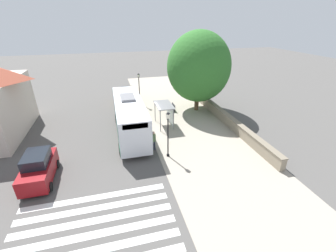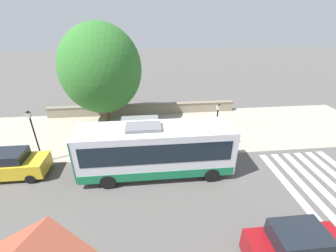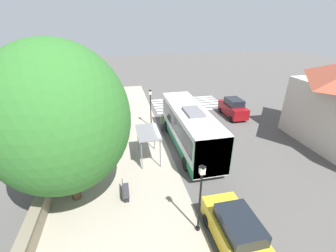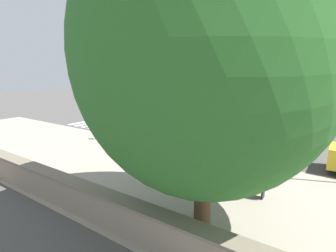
% 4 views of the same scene
% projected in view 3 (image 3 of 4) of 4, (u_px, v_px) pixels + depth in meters
% --- Properties ---
extents(ground_plane, '(120.00, 120.00, 0.00)m').
position_uv_depth(ground_plane, '(171.00, 155.00, 18.51)').
color(ground_plane, '#514F4C').
rests_on(ground_plane, ground).
extents(sidewalk_plaza, '(9.00, 44.00, 0.02)m').
position_uv_depth(sidewalk_plaza, '(115.00, 161.00, 17.62)').
color(sidewalk_plaza, '#9E9384').
rests_on(sidewalk_plaza, ground).
extents(crosswalk_stripes, '(9.00, 5.25, 0.01)m').
position_uv_depth(crosswalk_stripes, '(188.00, 104.00, 29.76)').
color(crosswalk_stripes, silver).
rests_on(crosswalk_stripes, ground).
extents(stone_wall, '(0.60, 20.00, 1.13)m').
position_uv_depth(stone_wall, '(59.00, 162.00, 16.58)').
color(stone_wall, gray).
rests_on(stone_wall, ground).
extents(bus, '(2.72, 10.01, 3.69)m').
position_uv_depth(bus, '(190.00, 127.00, 18.86)').
color(bus, silver).
rests_on(bus, ground).
extents(bus_shelter, '(1.67, 2.95, 2.40)m').
position_uv_depth(bus_shelter, '(146.00, 137.00, 17.13)').
color(bus_shelter, slate).
rests_on(bus_shelter, ground).
extents(pedestrian, '(0.34, 0.24, 1.79)m').
position_uv_depth(pedestrian, '(162.00, 121.00, 22.03)').
color(pedestrian, '#2D3347').
rests_on(pedestrian, ground).
extents(bench, '(0.40, 1.40, 0.88)m').
position_uv_depth(bench, '(125.00, 190.00, 13.93)').
color(bench, '#333338').
rests_on(bench, ground).
extents(street_lamp_near, '(0.28, 0.28, 4.14)m').
position_uv_depth(street_lamp_near, '(200.00, 193.00, 10.84)').
color(street_lamp_near, black).
rests_on(street_lamp_near, ground).
extents(street_lamp_far, '(0.28, 0.28, 3.97)m').
position_uv_depth(street_lamp_far, '(151.00, 105.00, 22.42)').
color(street_lamp_far, black).
rests_on(street_lamp_far, ground).
extents(shade_tree, '(7.39, 7.39, 9.41)m').
position_uv_depth(shade_tree, '(60.00, 119.00, 11.74)').
color(shade_tree, brown).
rests_on(shade_tree, ground).
extents(parked_car_behind_bus, '(2.01, 4.50, 1.89)m').
position_uv_depth(parked_car_behind_bus, '(237.00, 232.00, 10.64)').
color(parked_car_behind_bus, gold).
rests_on(parked_car_behind_bus, ground).
extents(parked_car_far_lane, '(1.90, 4.13, 2.13)m').
position_uv_depth(parked_car_far_lane, '(233.00, 108.00, 25.49)').
color(parked_car_far_lane, maroon).
rests_on(parked_car_far_lane, ground).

